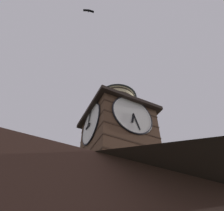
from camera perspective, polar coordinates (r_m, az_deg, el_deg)
name	(u,v)px	position (r m, az deg, el deg)	size (l,w,h in m)	color
clock_tower	(118,133)	(15.45, 1.48, -6.90)	(4.63, 4.63, 7.73)	brown
flying_bird_high	(89,11)	(16.29, -5.94, 22.77)	(0.73, 0.33, 0.13)	black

